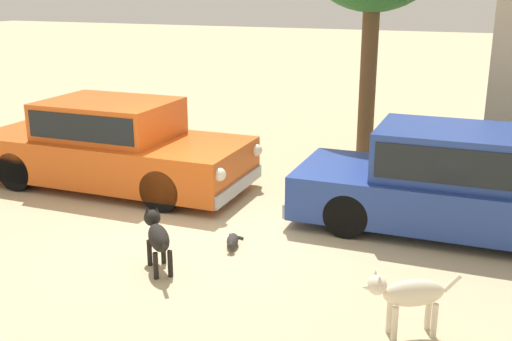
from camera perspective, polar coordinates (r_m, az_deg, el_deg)
ground_plane at (r=8.60m, az=-5.48°, el=-5.53°), size 80.00×80.00×0.00m
parked_sedan_nearest at (r=10.53m, az=-13.14°, el=2.40°), size 4.69×1.85×1.45m
parked_sedan_second at (r=8.76m, az=17.59°, el=-0.94°), size 4.37×1.75×1.43m
stray_dog_spotted at (r=7.39m, az=-9.13°, el=-5.96°), size 0.72×0.79×0.68m
stray_dog_tan at (r=6.13m, az=13.82°, el=-11.06°), size 0.90×0.57×0.69m
stray_cat at (r=8.01m, az=-2.20°, el=-6.57°), size 0.30×0.56×0.16m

